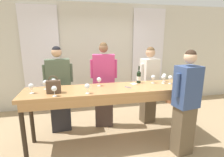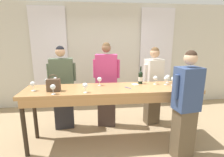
{
  "view_description": "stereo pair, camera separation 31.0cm",
  "coord_description": "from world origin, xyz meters",
  "px_view_note": "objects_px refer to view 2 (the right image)",
  "views": [
    {
      "loc": [
        -0.64,
        -2.88,
        1.91
      ],
      "look_at": [
        0.0,
        0.07,
        1.2
      ],
      "focal_mm": 28.0,
      "sensor_mm": 36.0,
      "label": 1
    },
    {
      "loc": [
        -0.33,
        -2.93,
        1.91
      ],
      "look_at": [
        0.0,
        0.07,
        1.2
      ],
      "focal_mm": 28.0,
      "sensor_mm": 36.0,
      "label": 2
    }
  ],
  "objects_px": {
    "wine_glass_front_right": "(155,78)",
    "guest_cream_sweater": "(153,85)",
    "guest_pink_top": "(107,85)",
    "handbag": "(54,85)",
    "wine_glass_center_right": "(47,81)",
    "wine_glass_back_left": "(56,80)",
    "wine_glass_near_host": "(173,79)",
    "wine_bottle": "(140,77)",
    "wine_glass_back_right": "(99,79)",
    "wine_glass_front_left": "(166,79)",
    "tasting_bar": "(113,93)",
    "wine_glass_center_left": "(85,86)",
    "wine_glass_back_mid": "(179,78)",
    "host_pouring": "(186,106)",
    "potted_plant": "(179,92)",
    "wine_glass_by_bottle": "(33,84)",
    "wine_glass_center_mid": "(168,77)",
    "wine_glass_front_mid": "(53,87)",
    "guest_olive_jacket": "(63,88)"
  },
  "relations": [
    {
      "from": "wine_bottle",
      "to": "wine_glass_back_mid",
      "type": "relative_size",
      "value": 2.07
    },
    {
      "from": "handbag",
      "to": "wine_glass_near_host",
      "type": "height_order",
      "value": "handbag"
    },
    {
      "from": "guest_pink_top",
      "to": "handbag",
      "type": "bearing_deg",
      "value": -142.11
    },
    {
      "from": "wine_glass_front_left",
      "to": "wine_glass_center_left",
      "type": "relative_size",
      "value": 1.0
    },
    {
      "from": "wine_glass_center_right",
      "to": "wine_glass_back_right",
      "type": "distance_m",
      "value": 0.92
    },
    {
      "from": "wine_bottle",
      "to": "wine_glass_near_host",
      "type": "distance_m",
      "value": 0.6
    },
    {
      "from": "potted_plant",
      "to": "wine_glass_center_mid",
      "type": "bearing_deg",
      "value": -126.32
    },
    {
      "from": "wine_glass_back_left",
      "to": "handbag",
      "type": "bearing_deg",
      "value": -84.11
    },
    {
      "from": "potted_plant",
      "to": "guest_cream_sweater",
      "type": "bearing_deg",
      "value": -139.92
    },
    {
      "from": "wine_glass_by_bottle",
      "to": "wine_glass_back_right",
      "type": "bearing_deg",
      "value": 10.39
    },
    {
      "from": "wine_glass_back_right",
      "to": "potted_plant",
      "type": "xyz_separation_m",
      "value": [
        2.33,
        1.42,
        -0.78
      ]
    },
    {
      "from": "wine_glass_center_right",
      "to": "guest_olive_jacket",
      "type": "height_order",
      "value": "guest_olive_jacket"
    },
    {
      "from": "wine_glass_by_bottle",
      "to": "potted_plant",
      "type": "bearing_deg",
      "value": 25.31
    },
    {
      "from": "potted_plant",
      "to": "tasting_bar",
      "type": "bearing_deg",
      "value": -142.61
    },
    {
      "from": "wine_glass_near_host",
      "to": "guest_pink_top",
      "type": "relative_size",
      "value": 0.09
    },
    {
      "from": "tasting_bar",
      "to": "wine_glass_center_left",
      "type": "bearing_deg",
      "value": -156.05
    },
    {
      "from": "wine_glass_front_mid",
      "to": "wine_glass_center_left",
      "type": "distance_m",
      "value": 0.49
    },
    {
      "from": "wine_glass_front_mid",
      "to": "wine_glass_by_bottle",
      "type": "distance_m",
      "value": 0.43
    },
    {
      "from": "wine_glass_center_right",
      "to": "wine_glass_back_left",
      "type": "distance_m",
      "value": 0.16
    },
    {
      "from": "wine_glass_back_left",
      "to": "wine_glass_back_mid",
      "type": "xyz_separation_m",
      "value": [
        2.28,
        -0.16,
        0.0
      ]
    },
    {
      "from": "wine_bottle",
      "to": "guest_pink_top",
      "type": "height_order",
      "value": "guest_pink_top"
    },
    {
      "from": "tasting_bar",
      "to": "wine_bottle",
      "type": "relative_size",
      "value": 9.21
    },
    {
      "from": "tasting_bar",
      "to": "potted_plant",
      "type": "bearing_deg",
      "value": 37.39
    },
    {
      "from": "host_pouring",
      "to": "guest_pink_top",
      "type": "bearing_deg",
      "value": 133.12
    },
    {
      "from": "wine_glass_front_left",
      "to": "wine_glass_near_host",
      "type": "relative_size",
      "value": 1.0
    },
    {
      "from": "wine_bottle",
      "to": "guest_cream_sweater",
      "type": "height_order",
      "value": "guest_cream_sweater"
    },
    {
      "from": "wine_glass_center_mid",
      "to": "guest_cream_sweater",
      "type": "height_order",
      "value": "guest_cream_sweater"
    },
    {
      "from": "handbag",
      "to": "wine_glass_front_right",
      "type": "distance_m",
      "value": 1.83
    },
    {
      "from": "wine_glass_center_right",
      "to": "wine_glass_back_mid",
      "type": "relative_size",
      "value": 1.0
    },
    {
      "from": "wine_glass_front_right",
      "to": "guest_cream_sweater",
      "type": "height_order",
      "value": "guest_cream_sweater"
    },
    {
      "from": "wine_glass_by_bottle",
      "to": "guest_olive_jacket",
      "type": "xyz_separation_m",
      "value": [
        0.36,
        0.66,
        -0.27
      ]
    },
    {
      "from": "wine_glass_by_bottle",
      "to": "guest_cream_sweater",
      "type": "xyz_separation_m",
      "value": [
        2.29,
        0.66,
        -0.28
      ]
    },
    {
      "from": "host_pouring",
      "to": "potted_plant",
      "type": "bearing_deg",
      "value": 64.28
    },
    {
      "from": "wine_glass_back_right",
      "to": "host_pouring",
      "type": "distance_m",
      "value": 1.51
    },
    {
      "from": "wine_glass_front_mid",
      "to": "wine_bottle",
      "type": "bearing_deg",
      "value": 17.52
    },
    {
      "from": "tasting_bar",
      "to": "wine_glass_near_host",
      "type": "distance_m",
      "value": 1.15
    },
    {
      "from": "wine_glass_by_bottle",
      "to": "host_pouring",
      "type": "distance_m",
      "value": 2.47
    },
    {
      "from": "wine_glass_center_mid",
      "to": "potted_plant",
      "type": "height_order",
      "value": "wine_glass_center_mid"
    },
    {
      "from": "wine_glass_front_left",
      "to": "wine_glass_back_mid",
      "type": "xyz_separation_m",
      "value": [
        0.25,
        -0.0,
        0.0
      ]
    },
    {
      "from": "wine_glass_back_right",
      "to": "wine_glass_by_bottle",
      "type": "distance_m",
      "value": 1.12
    },
    {
      "from": "wine_glass_front_mid",
      "to": "wine_glass_back_right",
      "type": "bearing_deg",
      "value": 30.13
    },
    {
      "from": "wine_glass_front_left",
      "to": "wine_glass_front_mid",
      "type": "height_order",
      "value": "same"
    },
    {
      "from": "wine_glass_center_left",
      "to": "wine_glass_back_mid",
      "type": "relative_size",
      "value": 1.0
    },
    {
      "from": "guest_olive_jacket",
      "to": "guest_pink_top",
      "type": "relative_size",
      "value": 0.96
    },
    {
      "from": "wine_bottle",
      "to": "handbag",
      "type": "bearing_deg",
      "value": -168.55
    },
    {
      "from": "guest_cream_sweater",
      "to": "wine_glass_near_host",
      "type": "bearing_deg",
      "value": -74.69
    },
    {
      "from": "handbag",
      "to": "guest_cream_sweater",
      "type": "height_order",
      "value": "guest_cream_sweater"
    },
    {
      "from": "wine_glass_near_host",
      "to": "potted_plant",
      "type": "bearing_deg",
      "value": 57.8
    },
    {
      "from": "wine_glass_back_right",
      "to": "handbag",
      "type": "bearing_deg",
      "value": -161.11
    },
    {
      "from": "wine_glass_front_right",
      "to": "host_pouring",
      "type": "relative_size",
      "value": 0.09
    }
  ]
}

